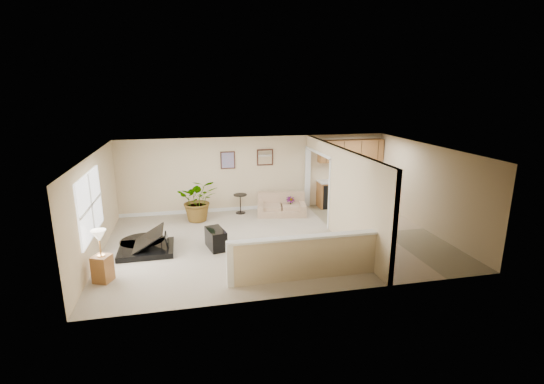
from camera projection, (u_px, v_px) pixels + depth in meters
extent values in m
plane|color=tan|center=(276.00, 241.00, 10.77)|extent=(9.00, 9.00, 0.00)
cube|color=#D1B98F|center=(256.00, 174.00, 13.29)|extent=(9.00, 0.04, 2.50)
cube|color=#D1B98F|center=(310.00, 237.00, 7.62)|extent=(9.00, 0.04, 2.50)
cube|color=#D1B98F|center=(95.00, 207.00, 9.53)|extent=(0.04, 6.00, 2.50)
cube|color=#D1B98F|center=(427.00, 188.00, 11.38)|extent=(0.04, 6.00, 2.50)
cube|color=silver|center=(276.00, 150.00, 10.13)|extent=(9.00, 6.00, 0.04)
cube|color=tan|center=(381.00, 232.00, 11.42)|extent=(2.70, 6.00, 0.01)
cube|color=#D1B98F|center=(358.00, 205.00, 9.69)|extent=(0.12, 3.60, 2.50)
cube|color=#D1B98F|center=(320.00, 146.00, 12.23)|extent=(0.12, 2.35, 0.40)
cube|color=#D1B98F|center=(306.00, 258.00, 8.51)|extent=(3.30, 0.12, 0.95)
cube|color=white|center=(307.00, 237.00, 8.38)|extent=(3.40, 0.22, 0.05)
cube|color=white|center=(230.00, 264.00, 8.16)|extent=(0.14, 0.14, 1.00)
cube|color=white|center=(90.00, 205.00, 9.01)|extent=(0.05, 2.15, 1.45)
cube|color=#381D14|center=(228.00, 160.00, 12.94)|extent=(0.48, 0.03, 0.58)
cube|color=#9C6385|center=(228.00, 160.00, 12.92)|extent=(0.40, 0.01, 0.50)
cube|color=#381D14|center=(265.00, 157.00, 13.19)|extent=(0.55, 0.03, 0.55)
cube|color=silver|center=(265.00, 157.00, 13.17)|extent=(0.46, 0.01, 0.46)
cube|color=#995F32|center=(350.00, 193.00, 13.88)|extent=(2.30, 0.60, 0.90)
cube|color=beige|center=(351.00, 180.00, 13.77)|extent=(2.36, 0.65, 0.04)
cube|color=black|center=(329.00, 195.00, 13.72)|extent=(0.60, 0.60, 0.84)
cube|color=#995F32|center=(351.00, 151.00, 13.62)|extent=(2.30, 0.35, 0.75)
cube|color=black|center=(144.00, 225.00, 9.84)|extent=(1.36, 1.18, 0.28)
cylinder|color=black|center=(141.00, 219.00, 10.29)|extent=(1.15, 1.15, 0.28)
cube|color=silver|center=(177.00, 225.00, 10.01)|extent=(0.21, 0.93, 0.02)
cube|color=black|center=(140.00, 215.00, 9.84)|extent=(1.07, 1.08, 0.63)
cube|color=black|center=(216.00, 239.00, 10.21)|extent=(0.55, 0.84, 0.51)
cube|color=tan|center=(281.00, 208.00, 12.97)|extent=(1.71, 1.17, 0.44)
cube|color=tan|center=(279.00, 192.00, 13.17)|extent=(1.58, 0.50, 0.46)
cube|color=tan|center=(261.00, 200.00, 12.75)|extent=(0.35, 0.91, 0.17)
cube|color=tan|center=(302.00, 198.00, 13.03)|extent=(0.35, 0.91, 0.17)
cylinder|color=black|center=(241.00, 213.00, 13.14)|extent=(0.32, 0.32, 0.03)
cylinder|color=black|center=(240.00, 204.00, 13.06)|extent=(0.03, 0.03, 0.62)
cylinder|color=black|center=(240.00, 195.00, 12.99)|extent=(0.45, 0.45, 0.03)
cylinder|color=black|center=(199.00, 216.00, 12.39)|extent=(0.39, 0.39, 0.27)
imported|color=#18521D|center=(198.00, 200.00, 12.26)|extent=(1.29, 1.14, 1.35)
cylinder|color=black|center=(290.00, 211.00, 13.05)|extent=(0.30, 0.30, 0.21)
imported|color=#18521D|center=(290.00, 205.00, 13.00)|extent=(0.38, 0.38, 0.58)
cube|color=#995F32|center=(103.00, 269.00, 8.43)|extent=(0.45, 0.45, 0.59)
cylinder|color=#CE8E44|center=(101.00, 255.00, 8.36)|extent=(0.16, 0.16, 0.02)
cylinder|color=#CE8E44|center=(100.00, 247.00, 8.31)|extent=(0.03, 0.03, 0.39)
cone|color=beige|center=(99.00, 236.00, 8.24)|extent=(0.31, 0.31, 0.26)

